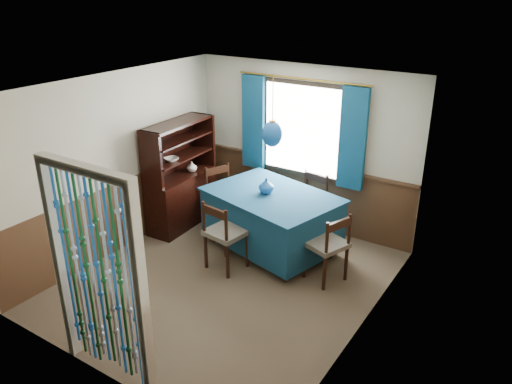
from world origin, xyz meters
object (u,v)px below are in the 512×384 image
Objects in this scene: sideboard at (181,190)px; bowl_shelf at (171,159)px; chair_near at (224,234)px; chair_left at (223,195)px; chair_far at (309,203)px; vase_sideboard at (192,166)px; dining_table at (271,218)px; vase_table at (266,186)px; chair_right at (328,245)px; pendant_lamp at (272,134)px.

bowl_shelf is at bearing -78.81° from sideboard.
chair_near reaches higher than chair_left.
vase_sideboard is at bearing 28.94° from chair_far.
dining_table is 11.25× the size of vase_sideboard.
chair_far is 0.92m from vase_table.
chair_right is (2.06, -0.56, -0.01)m from chair_left.
sideboard is at bearing -38.02° from chair_left.
vase_table is at bearing -169.52° from pendant_lamp.
pendant_lamp is at bearing -5.81° from vase_sideboard.
pendant_lamp is at bearing 80.22° from chair_near.
chair_far is 1.43m from pendant_lamp.
vase_sideboard reaches higher than chair_right.
vase_sideboard is (-1.30, 0.93, 0.40)m from chair_near.
pendant_lamp reaches higher than chair_right.
dining_table is 1.61m from vase_sideboard.
chair_far is 1.00× the size of chair_left.
chair_near is at bearing -102.52° from vase_table.
sideboard reaches higher than vase_table.
vase_table is 1.51m from bowl_shelf.
pendant_lamp reaches higher than vase_sideboard.
dining_table is at bearing 10.48° from vase_table.
chair_right is 2.64m from sideboard.
chair_near is at bearing -107.73° from pendant_lamp.
vase_table is at bearing -6.68° from vase_sideboard.
vase_table is 1.48m from vase_sideboard.
chair_right reaches higher than dining_table.
vase_table is at bearing 79.33° from chair_far.
chair_right is at bearing -2.26° from dining_table.
sideboard is at bearing 34.21° from chair_far.
dining_table is 1.71m from bowl_shelf.
dining_table is at bearing -5.81° from vase_sideboard.
sideboard reaches higher than chair_right.
chair_near is 1.31m from chair_left.
chair_left is (-1.25, -0.46, -0.00)m from chair_far.
sideboard is 7.29× the size of bowl_shelf.
vase_table is 1.12× the size of vase_sideboard.
bowl_shelf is at bearing 41.07° from chair_far.
sideboard reaches higher than chair_near.
chair_far is 4.74× the size of vase_table.
chair_near is 1.02× the size of chair_left.
chair_left is 5.28× the size of vase_sideboard.
dining_table is at bearing 93.94° from chair_right.
chair_left is at bearing 163.78° from vase_table.
chair_left is 1.10m from vase_table.
sideboard reaches higher than chair_far.
chair_far is 1.34m from chair_left.
chair_left reaches higher than dining_table.
sideboard is at bearing 104.08° from bowl_shelf.
chair_right is (0.80, -1.02, -0.01)m from chair_far.
chair_left is at bearing 179.78° from dining_table.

